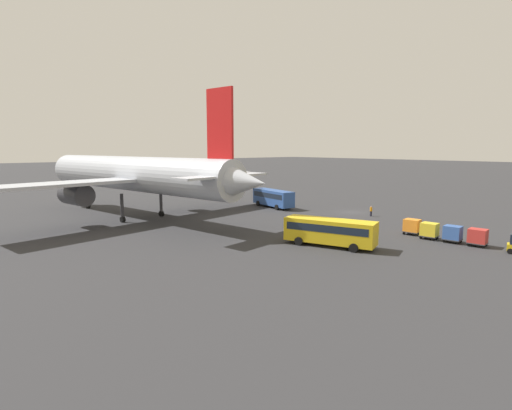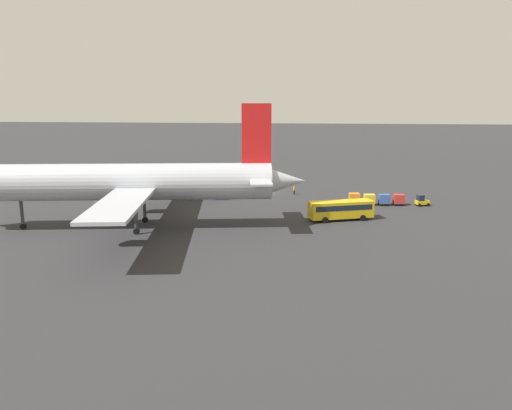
{
  "view_description": "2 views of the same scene",
  "coord_description": "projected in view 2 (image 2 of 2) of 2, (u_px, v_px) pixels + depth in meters",
  "views": [
    {
      "loc": [
        -41.71,
        58.85,
        11.42
      ],
      "look_at": [
        -0.89,
        23.24,
        3.59
      ],
      "focal_mm": 28.0,
      "sensor_mm": 36.0,
      "label": 1
    },
    {
      "loc": [
        -7.85,
        103.09,
        19.56
      ],
      "look_at": [
        0.94,
        21.95,
        2.07
      ],
      "focal_mm": 35.0,
      "sensor_mm": 36.0,
      "label": 2
    }
  ],
  "objects": [
    {
      "name": "ground_plane",
      "position": [
        272.0,
        193.0,
        105.14
      ],
      "size": [
        600.0,
        600.0,
        0.0
      ],
      "primitive_type": "plane",
      "color": "#2D2D30"
    },
    {
      "name": "airplane",
      "position": [
        128.0,
        183.0,
        75.24
      ],
      "size": [
        54.38,
        46.84,
        18.85
      ],
      "rotation": [
        0.0,
        0.0,
        0.15
      ],
      "color": "#B2B7C1",
      "rests_on": "ground"
    },
    {
      "name": "shuttle_bus_near",
      "position": [
        203.0,
        188.0,
        99.85
      ],
      "size": [
        10.44,
        4.11,
        3.33
      ],
      "rotation": [
        0.0,
        0.0,
        -0.14
      ],
      "color": "#2D5199",
      "rests_on": "ground"
    },
    {
      "name": "shuttle_bus_far",
      "position": [
        341.0,
        209.0,
        81.51
      ],
      "size": [
        10.89,
        6.22,
        3.16
      ],
      "rotation": [
        0.0,
        0.0,
        0.34
      ],
      "color": "gold",
      "rests_on": "ground"
    },
    {
      "name": "baggage_tug",
      "position": [
        422.0,
        201.0,
        92.46
      ],
      "size": [
        2.66,
        2.17,
        2.1
      ],
      "rotation": [
        0.0,
        0.0,
        0.27
      ],
      "color": "gold",
      "rests_on": "ground"
    },
    {
      "name": "worker_person",
      "position": [
        294.0,
        190.0,
        103.43
      ],
      "size": [
        0.38,
        0.38,
        1.74
      ],
      "color": "#1E1E2D",
      "rests_on": "ground"
    },
    {
      "name": "cargo_cart_red",
      "position": [
        399.0,
        199.0,
        92.9
      ],
      "size": [
        2.17,
        1.89,
        2.06
      ],
      "rotation": [
        0.0,
        0.0,
        0.11
      ],
      "color": "#38383D",
      "rests_on": "ground"
    },
    {
      "name": "cargo_cart_blue",
      "position": [
        384.0,
        199.0,
        92.91
      ],
      "size": [
        2.17,
        1.89,
        2.06
      ],
      "rotation": [
        0.0,
        0.0,
        0.11
      ],
      "color": "#38383D",
      "rests_on": "ground"
    },
    {
      "name": "cargo_cart_yellow",
      "position": [
        369.0,
        199.0,
        92.93
      ],
      "size": [
        2.17,
        1.89,
        2.06
      ],
      "rotation": [
        0.0,
        0.0,
        0.11
      ],
      "color": "#38383D",
      "rests_on": "ground"
    },
    {
      "name": "cargo_cart_orange",
      "position": [
        354.0,
        198.0,
        94.0
      ],
      "size": [
        2.17,
        1.89,
        2.06
      ],
      "rotation": [
        0.0,
        0.0,
        0.11
      ],
      "color": "#38383D",
      "rests_on": "ground"
    }
  ]
}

